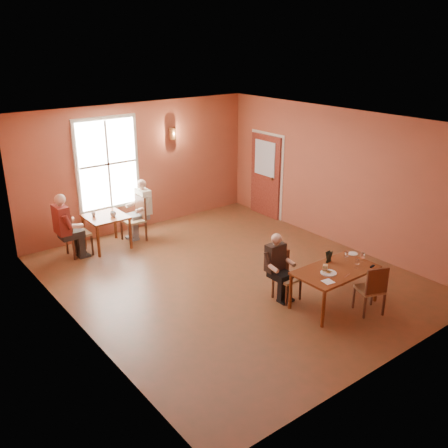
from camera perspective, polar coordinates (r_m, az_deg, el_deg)
ground at (r=9.76m, az=0.72°, el=-6.10°), size 6.00×7.00×0.01m
wall_back at (r=12.02m, az=-9.70°, el=6.45°), size 6.00×0.04×3.00m
wall_front at (r=6.98m, az=18.91°, el=-5.10°), size 6.00×0.04×3.00m
wall_left at (r=7.80m, az=-16.82°, el=-2.09°), size 0.04×7.00×3.00m
wall_right at (r=11.21m, az=12.94°, el=5.19°), size 0.04×7.00×3.00m
ceiling at (r=8.82m, az=0.81°, el=11.55°), size 6.00×7.00×0.04m
window at (r=11.59m, az=-13.14°, el=6.69°), size 1.36×0.10×1.96m
door at (r=12.82m, az=4.73°, el=5.49°), size 0.12×1.04×2.10m
wall_sconce at (r=12.22m, az=-5.90°, el=10.23°), size 0.16×0.16×0.28m
main_table at (r=8.88m, az=12.48°, el=-7.05°), size 1.46×0.82×0.68m
chair_diner_main at (r=8.89m, az=7.23°, el=-6.05°), size 0.38×0.38×0.85m
diner_main at (r=8.81m, az=7.41°, el=-5.22°), size 0.46×0.46×1.16m
chair_empty at (r=8.77m, az=16.33°, el=-7.06°), size 0.51×0.51×0.89m
plate_food at (r=8.55m, az=11.86°, el=-5.44°), size 0.28×0.28×0.03m
sandwich at (r=8.59m, az=11.48°, el=-5.03°), size 0.11×0.11×0.10m
goblet_a at (r=9.06m, az=13.80°, el=-3.56°), size 0.08×0.08×0.17m
goblet_b at (r=9.09m, az=15.57°, el=-3.66°), size 0.07×0.07×0.18m
goblet_c at (r=8.81m, az=14.98°, el=-4.38°), size 0.09×0.09×0.18m
menu_stand at (r=8.93m, az=11.90°, el=-3.68°), size 0.13×0.07×0.20m
knife at (r=8.55m, az=13.88°, el=-5.75°), size 0.18×0.05×0.00m
napkin at (r=8.28m, az=11.80°, el=-6.46°), size 0.19×0.19×0.01m
side_plate at (r=9.39m, az=14.53°, el=-3.30°), size 0.23×0.23×0.01m
sunglasses at (r=8.98m, az=16.58°, el=-4.64°), size 0.13×0.06×0.02m
second_table at (r=11.26m, az=-13.22°, el=-0.86°), size 0.83×0.83×0.73m
chair_diner_white at (r=11.47m, az=-10.35°, el=0.52°), size 0.45×0.45×1.02m
diner_white at (r=11.43m, az=-10.26°, el=1.27°), size 0.53×0.53×1.32m
chair_diner_maroon at (r=10.99m, az=-16.34°, el=-0.95°), size 0.45×0.45×1.01m
diner_maroon at (r=10.91m, az=-16.58°, el=-0.04°), size 0.56×0.56×1.39m
cup_a at (r=11.06m, az=-12.56°, el=1.11°), size 0.14×0.14×0.10m
cup_b at (r=11.15m, az=-14.68°, el=1.07°), size 0.11×0.11×0.09m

